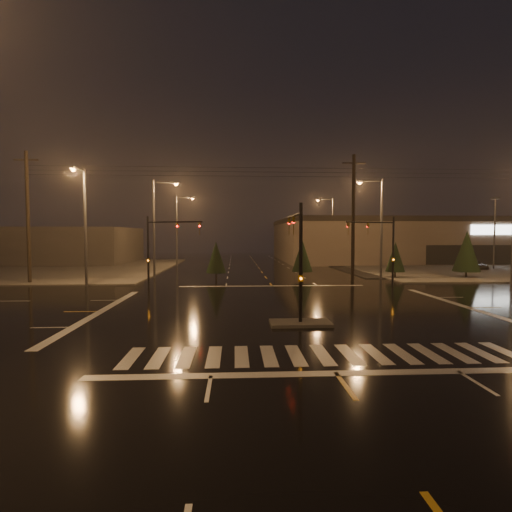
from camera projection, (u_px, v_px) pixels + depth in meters
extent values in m
plane|color=black|center=(289.00, 310.00, 23.72)|extent=(140.00, 140.00, 0.00)
cube|color=#4D4B45|center=(475.00, 267.00, 55.23)|extent=(36.00, 36.00, 0.12)
cube|color=#4D4B45|center=(30.00, 269.00, 52.03)|extent=(36.00, 36.00, 0.12)
cube|color=#4D4B45|center=(300.00, 323.00, 19.72)|extent=(3.00, 1.60, 0.15)
cube|color=beige|center=(323.00, 355.00, 14.74)|extent=(15.00, 2.60, 0.01)
cube|color=beige|center=(336.00, 373.00, 12.75)|extent=(16.00, 0.50, 0.01)
cube|color=beige|center=(272.00, 286.00, 34.69)|extent=(16.00, 0.50, 0.01)
cube|color=#6D5B4E|center=(449.00, 240.00, 71.27)|extent=(60.00, 28.00, 7.00)
cube|color=black|center=(449.00, 222.00, 71.10)|extent=(60.20, 28.20, 0.80)
cube|color=white|center=(502.00, 230.00, 57.12)|extent=(9.00, 0.20, 1.40)
cube|color=black|center=(501.00, 255.00, 57.36)|extent=(22.00, 0.15, 2.80)
cube|color=#413C39|center=(36.00, 245.00, 63.59)|extent=(30.00, 18.00, 5.60)
cylinder|color=black|center=(301.00, 264.00, 19.57)|extent=(0.18, 0.18, 6.00)
cylinder|color=black|center=(294.00, 215.00, 21.68)|extent=(0.12, 4.50, 0.12)
imported|color=#594707|center=(289.00, 218.00, 23.71)|extent=(0.16, 0.20, 1.00)
cube|color=#594707|center=(301.00, 278.00, 19.61)|extent=(0.25, 0.18, 0.35)
cylinder|color=black|center=(393.00, 252.00, 34.59)|extent=(0.18, 0.18, 6.00)
cylinder|color=black|center=(370.00, 222.00, 33.48)|extent=(4.74, 1.82, 0.12)
imported|color=#594707|center=(348.00, 223.00, 32.60)|extent=(0.24, 0.22, 1.00)
cube|color=#594707|center=(393.00, 260.00, 34.63)|extent=(0.25, 0.18, 0.35)
cylinder|color=black|center=(148.00, 252.00, 33.47)|extent=(0.18, 0.18, 6.00)
cylinder|color=black|center=(175.00, 222.00, 32.61)|extent=(4.74, 1.82, 0.12)
imported|color=#594707|center=(200.00, 222.00, 31.96)|extent=(0.24, 0.22, 1.00)
cube|color=#594707|center=(148.00, 260.00, 33.51)|extent=(0.25, 0.18, 0.35)
cylinder|color=#38383A|center=(154.00, 229.00, 40.79)|extent=(0.24, 0.24, 10.00)
cylinder|color=#38383A|center=(165.00, 182.00, 40.60)|extent=(2.40, 0.14, 0.14)
cube|color=#38383A|center=(176.00, 183.00, 40.67)|extent=(0.70, 0.30, 0.18)
sphere|color=orange|center=(176.00, 184.00, 40.67)|extent=(0.32, 0.32, 0.32)
cylinder|color=#38383A|center=(177.00, 231.00, 56.75)|extent=(0.24, 0.24, 10.00)
cylinder|color=#38383A|center=(185.00, 197.00, 56.56)|extent=(2.40, 0.14, 0.14)
cube|color=#38383A|center=(193.00, 198.00, 56.62)|extent=(0.70, 0.30, 0.18)
sphere|color=orange|center=(193.00, 199.00, 56.63)|extent=(0.32, 0.32, 0.32)
cylinder|color=#38383A|center=(382.00, 229.00, 40.02)|extent=(0.24, 0.24, 10.00)
cylinder|color=#38383A|center=(370.00, 181.00, 39.71)|extent=(2.40, 0.14, 0.14)
cube|color=#38383A|center=(360.00, 182.00, 39.65)|extent=(0.70, 0.30, 0.18)
sphere|color=orange|center=(360.00, 183.00, 39.66)|extent=(0.32, 0.32, 0.32)
cylinder|color=#38383A|center=(333.00, 231.00, 59.97)|extent=(0.24, 0.24, 10.00)
cylinder|color=#38383A|center=(325.00, 199.00, 59.65)|extent=(2.40, 0.14, 0.14)
cube|color=#38383A|center=(318.00, 199.00, 59.60)|extent=(0.70, 0.30, 0.18)
sphere|color=orange|center=(318.00, 200.00, 59.60)|extent=(0.32, 0.32, 0.32)
cylinder|color=#38383A|center=(85.00, 228.00, 34.07)|extent=(0.24, 0.24, 10.00)
cylinder|color=#38383A|center=(78.00, 169.00, 32.62)|extent=(0.14, 2.40, 0.14)
cube|color=#38383A|center=(73.00, 168.00, 31.53)|extent=(0.30, 0.70, 0.18)
sphere|color=orange|center=(73.00, 169.00, 31.53)|extent=(0.32, 0.32, 0.32)
cylinder|color=black|center=(28.00, 218.00, 36.19)|extent=(0.32, 0.32, 12.00)
cube|color=black|center=(26.00, 160.00, 35.92)|extent=(2.20, 0.12, 0.12)
cylinder|color=black|center=(353.00, 218.00, 37.79)|extent=(0.32, 0.32, 12.00)
cube|color=black|center=(354.00, 163.00, 37.52)|extent=(2.20, 0.12, 0.12)
cylinder|color=black|center=(395.00, 275.00, 40.78)|extent=(0.18, 0.18, 0.70)
cone|color=black|center=(395.00, 257.00, 40.68)|extent=(1.93, 1.93, 3.02)
cylinder|color=black|center=(466.00, 275.00, 40.99)|extent=(0.18, 0.18, 0.70)
cone|color=black|center=(467.00, 251.00, 40.86)|extent=(2.68, 2.68, 4.19)
cylinder|color=black|center=(216.00, 276.00, 39.43)|extent=(0.18, 0.18, 0.70)
cone|color=black|center=(216.00, 257.00, 39.33)|extent=(1.98, 1.98, 3.10)
cylinder|color=black|center=(302.00, 275.00, 40.74)|extent=(0.18, 0.18, 0.70)
cone|color=black|center=(302.00, 256.00, 40.63)|extent=(2.10, 2.10, 3.28)
imported|color=black|center=(474.00, 264.00, 51.14)|extent=(1.88, 3.99, 1.32)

